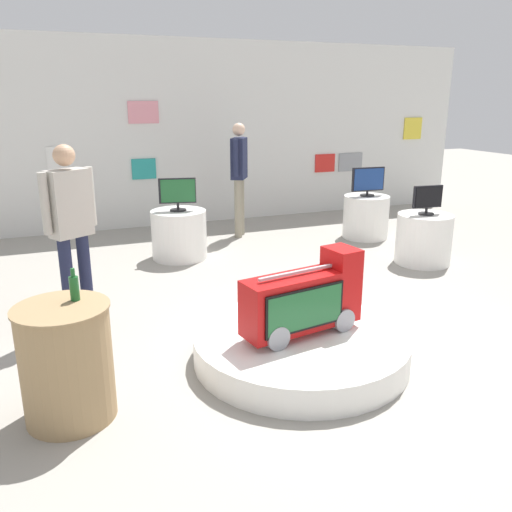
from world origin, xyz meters
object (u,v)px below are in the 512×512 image
display_pedestal_right_rear (366,217)px  shopper_browsing_near_truck (71,223)px  display_pedestal_left_rear (179,234)px  tv_on_left_rear (178,193)px  bottle_on_side_table (74,287)px  side_table_round (67,362)px  tv_on_right_rear (368,181)px  main_display_pedestal (301,346)px  novelty_firetruck_tv (304,302)px  tv_on_center_rear (428,199)px  shopper_browsing_rear (239,171)px  display_pedestal_center_rear (424,239)px

display_pedestal_right_rear → shopper_browsing_near_truck: size_ratio=0.41×
display_pedestal_left_rear → tv_on_left_rear: 0.59m
bottle_on_side_table → side_table_round: bearing=-140.2°
tv_on_right_rear → bottle_on_side_table: size_ratio=2.42×
tv_on_left_rear → main_display_pedestal: bearing=-85.7°
display_pedestal_right_rear → bottle_on_side_table: bearing=-142.9°
novelty_firetruck_tv → side_table_round: bearing=-174.9°
tv_on_center_rear → tv_on_left_rear: bearing=154.4°
tv_on_left_rear → shopper_browsing_rear: bearing=35.5°
display_pedestal_left_rear → side_table_round: size_ratio=0.91×
tv_on_center_rear → tv_on_right_rear: (0.03, 1.49, 0.03)m
tv_on_left_rear → display_pedestal_center_rear: bearing=-25.5°
display_pedestal_left_rear → novelty_firetruck_tv: bearing=-85.3°
main_display_pedestal → novelty_firetruck_tv: size_ratio=1.67×
display_pedestal_center_rear → display_pedestal_right_rear: size_ratio=1.02×
display_pedestal_center_rear → tv_on_right_rear: size_ratio=1.33×
display_pedestal_left_rear → display_pedestal_center_rear: same height
main_display_pedestal → side_table_round: (-1.91, -0.18, 0.31)m
display_pedestal_left_rear → display_pedestal_center_rear: 3.39m
display_pedestal_left_rear → shopper_browsing_rear: size_ratio=0.43×
tv_on_center_rear → display_pedestal_right_rear: tv_on_center_rear is taller
display_pedestal_right_rear → side_table_round: side_table_round is taller
novelty_firetruck_tv → display_pedestal_center_rear: novelty_firetruck_tv is taller
side_table_round → tv_on_right_rear: bearing=37.1°
display_pedestal_right_rear → side_table_round: (-4.74, -3.59, 0.09)m
main_display_pedestal → bottle_on_side_table: 1.98m
novelty_firetruck_tv → display_pedestal_left_rear: 3.40m
tv_on_left_rear → shopper_browsing_near_truck: bearing=-127.4°
display_pedestal_left_rear → shopper_browsing_rear: shopper_browsing_rear is taller
novelty_firetruck_tv → tv_on_left_rear: size_ratio=2.20×
tv_on_left_rear → side_table_round: bearing=-114.9°
main_display_pedestal → side_table_round: 1.94m
shopper_browsing_near_truck → tv_on_center_rear: bearing=6.0°
novelty_firetruck_tv → side_table_round: size_ratio=1.31×
novelty_firetruck_tv → shopper_browsing_rear: (0.93, 4.25, 0.54)m
display_pedestal_center_rear → side_table_round: bearing=-156.0°
shopper_browsing_rear → bottle_on_side_table: bearing=-122.5°
tv_on_right_rear → shopper_browsing_rear: size_ratio=0.31×
shopper_browsing_rear → novelty_firetruck_tv: bearing=-102.4°
tv_on_left_rear → bottle_on_side_table: (-1.55, -3.47, 0.01)m
novelty_firetruck_tv → bottle_on_side_table: bearing=-177.3°
novelty_firetruck_tv → tv_on_center_rear: tv_on_center_rear is taller
display_pedestal_center_rear → side_table_round: side_table_round is taller
tv_on_center_rear → display_pedestal_left_rear: bearing=154.4°
shopper_browsing_rear → tv_on_left_rear: bearing=-144.5°
tv_on_left_rear → display_pedestal_center_rear: 3.44m
tv_on_center_rear → shopper_browsing_near_truck: size_ratio=0.24×
main_display_pedestal → tv_on_right_rear: (2.83, 3.41, 0.80)m
shopper_browsing_rear → shopper_browsing_near_truck: bearing=-133.8°
display_pedestal_left_rear → tv_on_center_rear: (3.06, -1.47, 0.55)m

